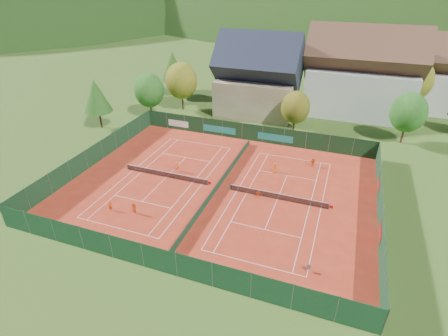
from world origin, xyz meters
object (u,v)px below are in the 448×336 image
hotel_block_a (361,77)px  player_right_near (258,194)px  player_left_mid (134,209)px  player_right_far_a (275,168)px  chalet (258,80)px  player_left_near (110,206)px  hotel_block_b (434,78)px  ball_hopper (309,267)px  player_left_far (178,166)px  player_right_far_b (313,162)px

hotel_block_a → player_right_near: hotel_block_a is taller
player_left_mid → player_right_far_a: player_right_far_a is taller
chalet → player_left_near: bearing=-100.9°
hotel_block_b → chalet: bearing=-157.0°
ball_hopper → player_right_far_a: 19.08m
hotel_block_b → player_right_near: (-24.35, -44.61, -6.01)m
player_left_mid → player_left_far: (0.32, 11.03, 0.04)m
hotel_block_b → ball_hopper: 57.79m
player_left_far → player_right_far_b: (18.21, 8.20, -0.08)m
hotel_block_a → player_right_far_a: size_ratio=14.06×
ball_hopper → player_right_near: size_ratio=0.66×
player_left_near → player_right_far_a: 23.03m
hotel_block_a → hotel_block_b: (14.00, 8.00, -0.76)m
player_right_far_a → chalet: bearing=-93.2°
player_left_mid → chalet: bearing=103.8°
player_left_mid → hotel_block_b: bearing=75.1°
player_left_near → player_left_far: 11.92m
chalet → player_left_mid: (-4.50, -38.89, -5.88)m
ball_hopper → player_right_far_a: player_right_far_a is taller
player_left_mid → player_left_far: 11.03m
player_right_near → player_right_far_a: player_right_far_a is taller
hotel_block_a → player_left_near: size_ratio=16.36×
chalet → player_right_far_b: bearing=-54.5°
hotel_block_a → hotel_block_b: 16.14m
ball_hopper → player_left_mid: player_left_mid is taller
chalet → player_left_near: size_ratio=12.27×
hotel_block_b → player_right_near: size_ratio=14.21×
player_left_far → player_right_near: 13.12m
hotel_block_b → ball_hopper: hotel_block_b is taller
ball_hopper → player_left_mid: bearing=174.1°
chalet → player_left_far: bearing=-98.5°
player_left_far → hotel_block_a: bearing=-95.6°
player_left_mid → player_left_far: player_left_far is taller
hotel_block_a → player_right_far_b: 26.97m
player_left_near → player_left_far: bearing=57.7°
hotel_block_b → player_right_near: hotel_block_b is taller
player_right_far_b → chalet: bearing=-73.1°
ball_hopper → player_right_far_a: (-7.34, 17.61, 0.21)m
chalet → player_right_far_b: (14.03, -19.66, -5.91)m
chalet → ball_hopper: (16.51, -41.06, -6.07)m
ball_hopper → player_right_far_b: 21.54m
player_right_near → player_right_far_b: player_right_far_b is taller
player_left_mid → player_right_near: 15.54m
player_left_near → player_left_mid: player_left_mid is taller
hotel_block_a → player_left_far: hotel_block_a is taller
player_left_near → player_right_far_a: player_right_far_a is taller
hotel_block_b → player_left_far: size_ratio=10.94×
hotel_block_a → hotel_block_b: size_ratio=1.25×
hotel_block_a → ball_hopper: hotel_block_a is taller
hotel_block_a → player_right_far_b: bearing=-101.0°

